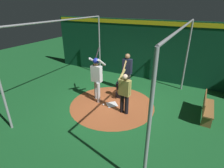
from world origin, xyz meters
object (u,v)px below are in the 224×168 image
at_px(catcher, 121,90).
at_px(baseball_0, 103,105).
at_px(batter, 97,75).
at_px(umpire, 127,70).
at_px(home_plate, 112,104).
at_px(bench, 207,107).
at_px(visitor, 125,91).

bearing_deg(catcher, baseball_0, -18.98).
height_order(batter, umpire, batter).
bearing_deg(home_plate, bench, 102.81).
relative_size(batter, catcher, 2.33).
height_order(batter, baseball_0, batter).
relative_size(catcher, visitor, 0.48).
bearing_deg(baseball_0, batter, -122.66).
xyz_separation_m(batter, baseball_0, (0.30, 0.46, -1.13)).
bearing_deg(baseball_0, umpire, 170.54).
relative_size(umpire, baseball_0, 24.70).
bearing_deg(baseball_0, home_plate, 128.26).
distance_m(home_plate, bench, 3.58).
xyz_separation_m(home_plate, visitor, (0.30, 0.68, 0.91)).
bearing_deg(visitor, bench, 118.16).
bearing_deg(home_plate, umpire, 179.94).
height_order(home_plate, batter, batter).
xyz_separation_m(batter, visitor, (0.37, 1.43, -0.25)).
xyz_separation_m(catcher, visitor, (1.07, 0.63, 0.55)).
xyz_separation_m(visitor, baseball_0, (-0.07, -0.97, -0.88)).
bearing_deg(home_plate, batter, -95.30).
relative_size(visitor, baseball_0, 26.65).
distance_m(home_plate, catcher, 0.85).
relative_size(umpire, bench, 1.28).
xyz_separation_m(home_plate, umpire, (-1.51, 0.00, 1.02)).
xyz_separation_m(umpire, bench, (0.72, 3.46, -0.60)).
height_order(catcher, bench, catcher).
bearing_deg(bench, baseball_0, -74.87).
distance_m(catcher, visitor, 1.36).
bearing_deg(baseball_0, visitor, 85.81).
relative_size(home_plate, batter, 0.19).
height_order(home_plate, umpire, umpire).
bearing_deg(bench, home_plate, -77.19).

